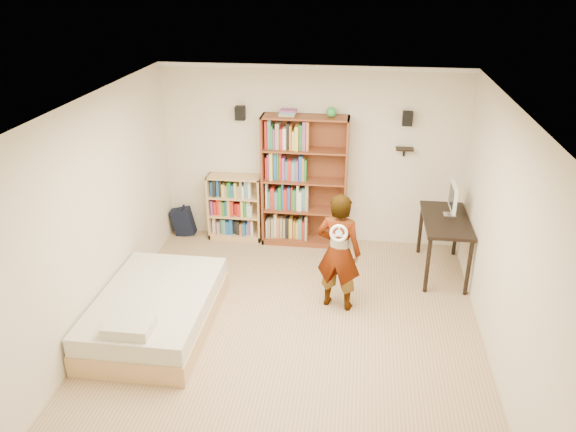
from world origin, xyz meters
name	(u,v)px	position (x,y,z in m)	size (l,w,h in m)	color
ground	(290,329)	(0.00, 0.00, 0.00)	(4.50, 5.00, 0.01)	tan
room_shell	(291,193)	(0.00, 0.00, 1.76)	(4.52, 5.02, 2.71)	beige
crown_molding	(291,108)	(0.00, 0.00, 2.67)	(4.50, 5.00, 0.06)	white
speaker_left	(240,113)	(-1.05, 2.40, 2.00)	(0.14, 0.12, 0.20)	black
speaker_right	(407,118)	(1.35, 2.40, 2.00)	(0.14, 0.12, 0.20)	black
wall_shelf	(405,149)	(1.35, 2.41, 1.55)	(0.25, 0.16, 0.03)	black
tall_bookshelf	(304,182)	(-0.09, 2.32, 1.00)	(1.27, 0.37, 2.00)	brown
low_bookshelf	(235,207)	(-1.17, 2.34, 0.52)	(0.83, 0.31, 1.03)	tan
computer_desk	(443,246)	(1.93, 1.64, 0.41)	(0.61, 1.22, 0.83)	black
imac	(451,200)	(1.98, 1.77, 1.05)	(0.09, 0.45, 0.45)	white
daybed	(156,307)	(-1.59, -0.17, 0.29)	(1.29, 1.98, 0.58)	beige
person	(339,252)	(0.52, 0.59, 0.77)	(0.56, 0.37, 1.53)	black
wii_wheel	(339,233)	(0.52, 0.31, 1.16)	(0.21, 0.21, 0.04)	white
navy_bag	(183,221)	(-2.03, 2.34, 0.23)	(0.34, 0.22, 0.46)	black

